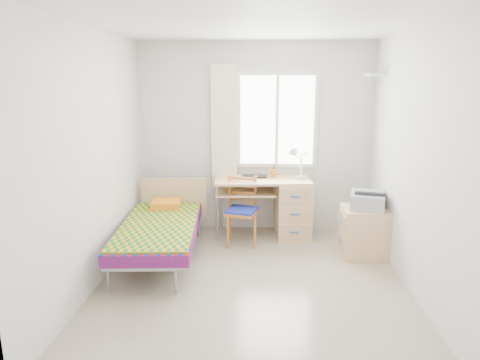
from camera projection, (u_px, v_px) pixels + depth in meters
The scene contains 17 objects.
floor at pixel (252, 282), 4.51m from camera, with size 3.50×3.50×0.00m, color #BCAD93.
ceiling at pixel (253, 22), 3.92m from camera, with size 3.50×3.50×0.00m, color white.
wall_back at pixel (255, 138), 5.92m from camera, with size 3.20×3.20×0.00m, color silver.
wall_left at pixel (93, 160), 4.29m from camera, with size 3.50×3.50×0.00m, color silver.
wall_right at pixel (417, 163), 4.14m from camera, with size 3.50×3.50×0.00m, color silver.
window at pixel (277, 120), 5.83m from camera, with size 1.10×0.04×1.30m.
curtain at pixel (224, 128), 5.84m from camera, with size 0.35×0.05×1.70m, color #F9F3CE.
floating_shelf at pixel (375, 75), 5.32m from camera, with size 0.20×0.32×0.03m, color white.
bed at pixel (161, 227), 5.05m from camera, with size 0.98×1.90×0.80m.
desk at pixel (288, 206), 5.78m from camera, with size 1.31×0.67×0.80m.
chair at pixel (243, 206), 5.52m from camera, with size 0.46×0.46×0.88m.
cabinet at pixel (364, 232), 5.17m from camera, with size 0.55×0.49×0.59m.
printer at pixel (367, 200), 5.11m from camera, with size 0.48×0.53×0.19m.
laptop at pixel (255, 177), 5.77m from camera, with size 0.34×0.22×0.03m, color black.
pen_cup at pixel (273, 173), 5.84m from camera, with size 0.08×0.08×0.10m, color orange.
task_lamp at pixel (297, 160), 5.56m from camera, with size 0.23×0.33×0.44m.
book at pixel (245, 194), 5.77m from camera, with size 0.16×0.22×0.02m, color gray.
Camera 1 is at (0.08, -4.15, 2.07)m, focal length 32.00 mm.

